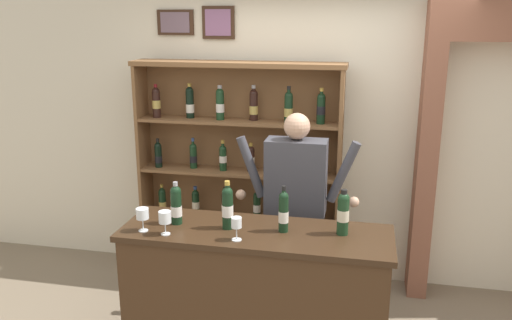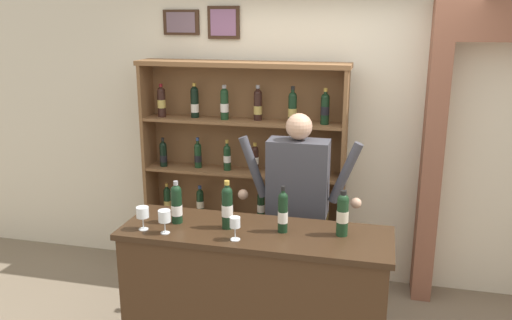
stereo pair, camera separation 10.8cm
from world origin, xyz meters
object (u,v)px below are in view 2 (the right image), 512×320
Objects in this scene: shopkeeper at (298,195)px; wine_glass_center at (143,213)px; tasting_bottle_riserva at (283,212)px; wine_glass_spare at (235,224)px; wine_shelf at (243,169)px; tasting_bottle_grappa at (343,213)px; tasting_bottle_brunello at (177,204)px; tasting_bottle_prosecco at (227,206)px; wine_glass_left at (164,217)px; tasting_counter at (255,299)px.

wine_glass_center is (-0.90, -0.79, 0.07)m from shopkeeper.
tasting_bottle_riserva is 0.33m from wine_glass_spare.
wine_shelf is 1.45m from wine_glass_spare.
tasting_bottle_brunello is at bearing -177.48° from tasting_bottle_grappa.
tasting_bottle_prosecco is at bearing 16.98° from wine_glass_center.
tasting_bottle_riserva reaches higher than wine_glass_left.
tasting_counter is 0.85m from tasting_bottle_brunello.
tasting_bottle_brunello is 0.36m from tasting_bottle_prosecco.
tasting_bottle_grappa is (0.56, 0.06, 0.66)m from tasting_counter.
wine_shelf is at bearing 84.03° from wine_glass_left.
tasting_bottle_brunello is 1.88× the size of wine_glass_left.
shopkeeper is 0.73m from tasting_bottle_prosecco.
shopkeeper is at bearing 90.14° from tasting_bottle_riserva.
wine_glass_spare is at bearing -108.27° from shopkeeper.
wine_glass_center is at bearing -138.81° from shopkeeper.
tasting_bottle_prosecco is 2.17× the size of wine_glass_spare.
wine_glass_center is at bearing -135.45° from tasting_bottle_brunello.
tasting_bottle_prosecco reaches higher than wine_glass_left.
tasting_bottle_riserva is at bearing 11.44° from wine_glass_center.
wine_shelf is at bearing 100.16° from tasting_bottle_prosecco.
wine_shelf is 12.69× the size of wine_glass_left.
shopkeeper is 0.96m from tasting_bottle_brunello.
tasting_bottle_prosecco is 1.09× the size of tasting_bottle_grappa.
wine_glass_left is at bearing -7.80° from wine_glass_center.
tasting_bottle_grappa reaches higher than wine_glass_center.
tasting_counter is at bearing -71.63° from wine_shelf.
shopkeeper reaches higher than tasting_bottle_prosecco.
tasting_bottle_prosecco is 2.09× the size of wine_glass_left.
shopkeeper reaches higher than tasting_counter.
tasting_bottle_grappa is at bearing -50.44° from wine_shelf.
wine_glass_spare is (0.32, -1.41, 0.07)m from wine_shelf.
shopkeeper is 0.70m from tasting_bottle_grappa.
wine_glass_left is at bearing -92.16° from tasting_bottle_brunello.
shopkeeper is at bearing 74.15° from tasting_counter.
shopkeeper is 10.70× the size of wine_glass_left.
wine_glass_left is (-0.47, -0.01, 0.01)m from wine_glass_spare.
wine_shelf is 1.35m from tasting_bottle_riserva.
tasting_counter is 1.06× the size of shopkeeper.
tasting_bottle_riserva is (0.18, 0.02, 0.65)m from tasting_counter.
tasting_bottle_prosecco reaches higher than tasting_bottle_brunello.
shopkeeper reaches higher than tasting_bottle_grappa.
tasting_bottle_prosecco reaches higher than tasting_bottle_riserva.
tasting_bottle_prosecco is (-0.19, 0.00, 0.66)m from tasting_counter.
tasting_bottle_brunello is at bearing 87.84° from wine_glass_left.
wine_glass_left is at bearing -167.91° from tasting_bottle_grappa.
tasting_bottle_grappa is at bearing 9.62° from wine_glass_center.
wine_shelf is 6.42× the size of tasting_bottle_riserva.
shopkeeper is at bearing 41.19° from wine_glass_center.
tasting_bottle_riserva is at bearing 7.68° from tasting_counter.
wine_glass_spare is at bearing -143.43° from tasting_bottle_riserva.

